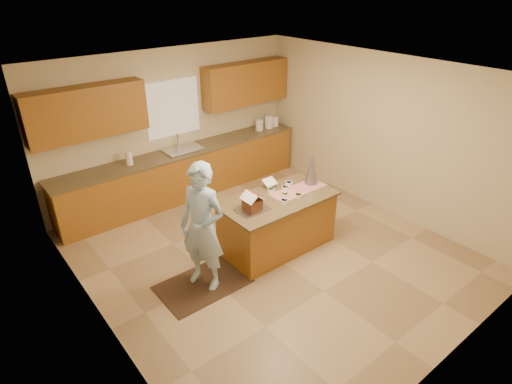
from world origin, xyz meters
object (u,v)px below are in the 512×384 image
at_px(gingerbread_house, 252,202).
at_px(island_base, 277,224).
at_px(boy, 202,228).
at_px(tinsel_tree, 312,168).

bearing_deg(gingerbread_house, island_base, 4.83).
bearing_deg(island_base, boy, -177.21).
xyz_separation_m(island_base, gingerbread_house, (-0.51, -0.04, 0.57)).
height_order(island_base, tinsel_tree, tinsel_tree).
bearing_deg(tinsel_tree, boy, -177.26).
height_order(boy, gingerbread_house, boy).
xyz_separation_m(island_base, tinsel_tree, (0.73, 0.04, 0.71)).
bearing_deg(island_base, gingerbread_house, -174.81).
xyz_separation_m(tinsel_tree, gingerbread_house, (-1.24, -0.09, -0.14)).
relative_size(tinsel_tree, gingerbread_house, 1.95).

